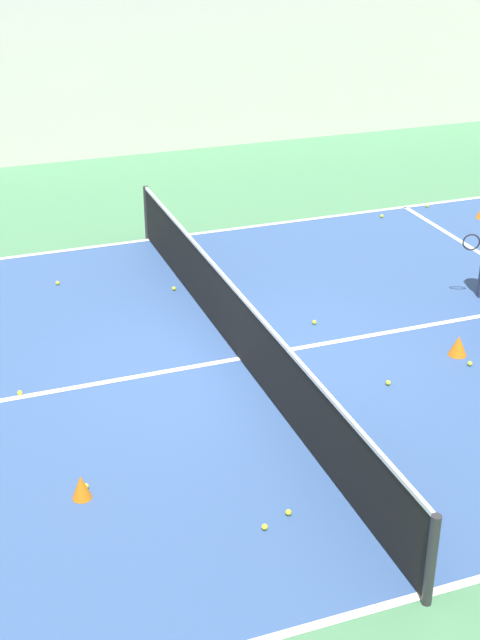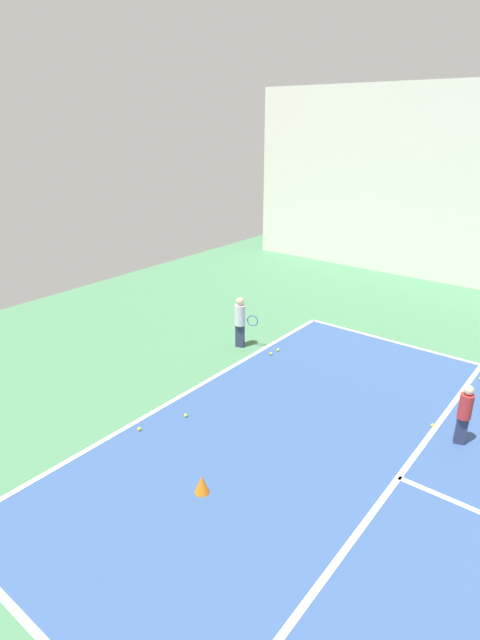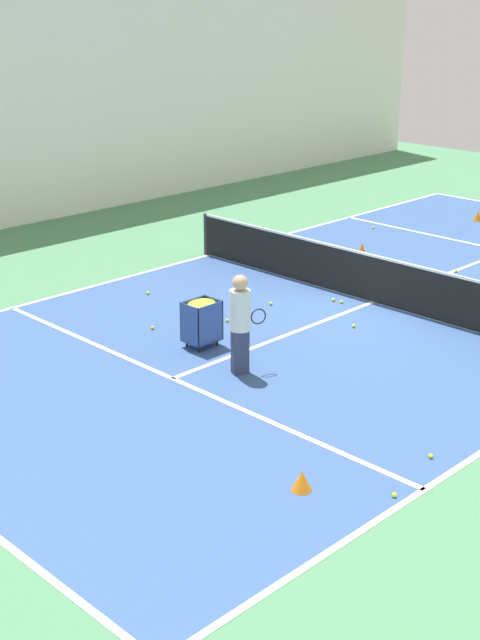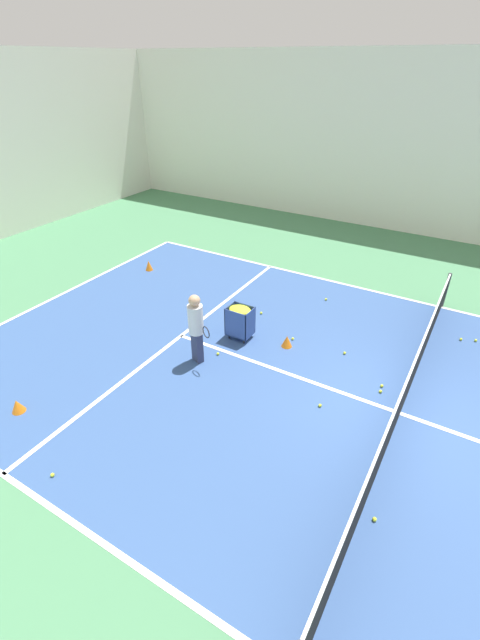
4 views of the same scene
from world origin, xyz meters
name	(u,v)px [view 2 (image 2 of 4)]	position (x,y,z in m)	size (l,w,h in m)	color
line_baseline_near	(192,390)	(0.00, -10.13, 0.01)	(10.12, 0.10, 0.00)	white
line_service_near	(398,478)	(0.00, -5.57, 0.01)	(10.12, 0.10, 0.00)	white
player_near_baseline	(240,319)	(-2.37, -10.68, 0.76)	(0.39, 0.58, 1.32)	#2D3351
child_midcourt	(465,411)	(-1.57, -5.09, 0.67)	(0.30, 0.30, 1.16)	#2D3351
training_cone_0	(202,484)	(2.21, -7.84, 0.15)	(0.23, 0.23, 0.30)	orange
tennis_ball_0	(480,379)	(-4.27, -5.40, 0.04)	(0.07, 0.07, 0.07)	yellow
tennis_ball_7	(186,415)	(0.84, -9.51, 0.04)	(0.07, 0.07, 0.07)	yellow
tennis_ball_8	(278,350)	(-2.73, -9.77, 0.04)	(0.07, 0.07, 0.07)	yellow
tennis_ball_14	(139,429)	(1.71, -9.86, 0.04)	(0.07, 0.07, 0.07)	yellow
tennis_ball_19	(271,354)	(-2.45, -9.79, 0.04)	(0.07, 0.07, 0.07)	yellow
tennis_ball_22	(433,425)	(-1.78, -5.62, 0.04)	(0.07, 0.07, 0.07)	yellow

